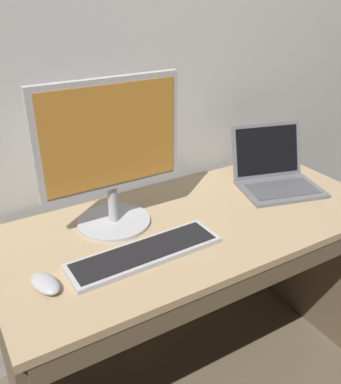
# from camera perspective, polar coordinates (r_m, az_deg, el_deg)

# --- Properties ---
(ground_plane) EXTENTS (14.00, 14.00, 0.00)m
(ground_plane) POSITION_cam_1_polar(r_m,az_deg,el_deg) (2.01, 2.76, -22.58)
(ground_plane) COLOR brown
(back_wall) EXTENTS (4.85, 0.04, 2.81)m
(back_wall) POSITION_cam_1_polar(r_m,az_deg,el_deg) (1.64, -4.12, 22.73)
(back_wall) COLOR silver
(back_wall) RESTS_ON ground
(desk) EXTENTS (1.41, 0.65, 0.75)m
(desk) POSITION_cam_1_polar(r_m,az_deg,el_deg) (1.65, 3.35, -11.50)
(desk) COLOR tan
(desk) RESTS_ON ground
(laptop_space_gray) EXTENTS (0.38, 0.37, 0.23)m
(laptop_space_gray) POSITION_cam_1_polar(r_m,az_deg,el_deg) (1.80, 14.06, 2.32)
(laptop_space_gray) COLOR slate
(laptop_space_gray) RESTS_ON desk
(external_monitor) EXTENTS (0.49, 0.26, 0.51)m
(external_monitor) POSITION_cam_1_polar(r_m,az_deg,el_deg) (1.38, -8.15, 5.56)
(external_monitor) COLOR #B7B7BC
(external_monitor) RESTS_ON desk
(wired_keyboard) EXTENTS (0.50, 0.15, 0.02)m
(wired_keyboard) POSITION_cam_1_polar(r_m,az_deg,el_deg) (1.33, -3.47, -8.24)
(wired_keyboard) COLOR #BCBCC1
(wired_keyboard) RESTS_ON desk
(computer_mouse) EXTENTS (0.09, 0.13, 0.03)m
(computer_mouse) POSITION_cam_1_polar(r_m,az_deg,el_deg) (1.25, -16.62, -11.79)
(computer_mouse) COLOR #B7B7BC
(computer_mouse) RESTS_ON desk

